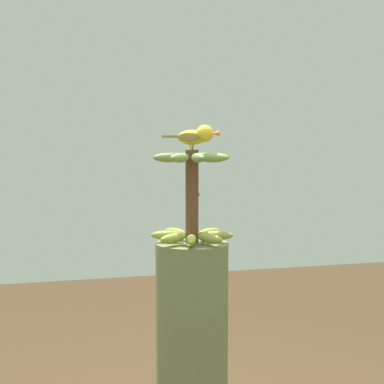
% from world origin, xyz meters
% --- Properties ---
extents(banana_bunch, '(0.29, 0.29, 0.32)m').
position_xyz_m(banana_bunch, '(0.00, 0.00, 1.27)').
color(banana_bunch, brown).
rests_on(banana_bunch, banana_tree).
extents(perched_bird, '(0.19, 0.11, 0.09)m').
position_xyz_m(perched_bird, '(0.01, -0.01, 1.48)').
color(perched_bird, '#C68933').
rests_on(perched_bird, banana_bunch).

